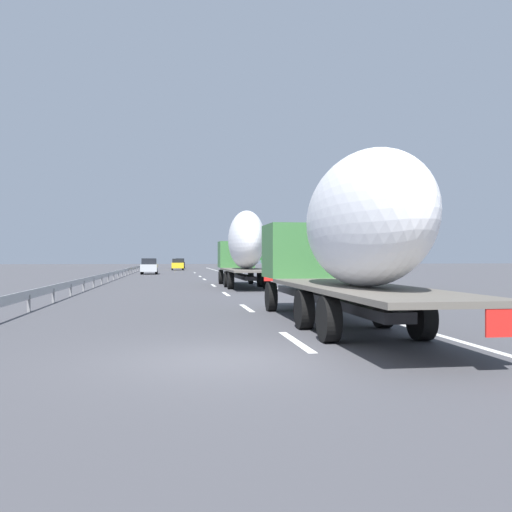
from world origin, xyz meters
The scene contains 22 objects.
ground_plane centered at (40.00, 0.00, 0.00)m, with size 260.00×260.00×0.00m, color #424247.
lane_stripe_0 centered at (2.00, -1.80, 0.00)m, with size 3.20×0.20×0.01m, color white.
lane_stripe_1 centered at (10.59, -1.80, 0.00)m, with size 3.20×0.20×0.01m, color white.
lane_stripe_2 centered at (19.00, -1.80, 0.00)m, with size 3.20×0.20×0.01m, color white.
lane_stripe_3 centered at (28.31, -1.80, 0.00)m, with size 3.20×0.20×0.01m, color white.
lane_stripe_4 centered at (39.53, -1.80, 0.00)m, with size 3.20×0.20×0.01m, color white.
lane_stripe_5 centered at (47.70, -1.80, 0.00)m, with size 3.20×0.20×0.01m, color white.
lane_stripe_6 centered at (61.95, -1.80, 0.00)m, with size 3.20×0.20×0.01m, color white.
edge_line_right centered at (45.00, -5.50, 0.00)m, with size 110.00×0.20×0.01m, color white.
truck_lead centered at (25.76, -3.60, 2.66)m, with size 12.72×2.55×4.87m.
truck_trailing centered at (3.95, -3.60, 2.52)m, with size 14.00×2.55×4.47m.
car_silver_hatch centered at (56.51, 3.72, 0.94)m, with size 4.52×1.89×1.85m.
car_black_suv centered at (93.81, -0.28, 0.92)m, with size 4.36×1.78×1.83m.
car_yellow_coupe centered at (78.22, 0.26, 0.91)m, with size 4.48×1.88×1.79m.
road_sign centered at (50.68, -6.70, 2.29)m, with size 0.10×0.90×3.31m.
tree_0 centered at (74.27, -12.88, 3.82)m, with size 3.36×3.36×6.12m.
tree_1 centered at (84.78, -10.48, 3.70)m, with size 2.64×2.64×5.71m.
tree_2 centered at (79.98, -11.04, 4.37)m, with size 3.67×3.67×7.07m.
tree_3 centered at (66.30, -12.80, 3.40)m, with size 3.50×3.50×5.54m.
tree_4 centered at (23.98, -12.32, 4.64)m, with size 2.86×2.86×7.51m.
tree_5 centered at (23.06, -10.31, 3.55)m, with size 3.62×3.62×5.80m.
guardrail_median centered at (43.00, 6.00, 0.58)m, with size 94.00×0.10×0.76m.
Camera 1 is at (-10.47, 0.96, 1.90)m, focal length 39.44 mm.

